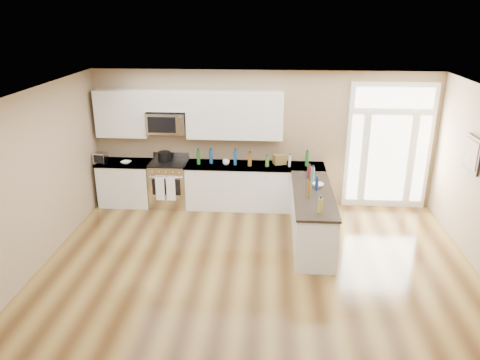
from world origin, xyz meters
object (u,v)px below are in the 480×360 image
at_px(stockpot, 164,156).
at_px(toaster_oven, 100,158).
at_px(kitchen_range, 170,184).
at_px(peninsula_cabinet, 312,219).

height_order(stockpot, toaster_oven, toaster_oven).
height_order(kitchen_range, stockpot, stockpot).
bearing_deg(kitchen_range, peninsula_cabinet, -26.86).
relative_size(peninsula_cabinet, stockpot, 8.79).
bearing_deg(toaster_oven, stockpot, 17.46).
xyz_separation_m(peninsula_cabinet, toaster_oven, (-4.25, 1.34, 0.62)).
xyz_separation_m(stockpot, toaster_oven, (-1.28, -0.22, -0.00)).
height_order(peninsula_cabinet, toaster_oven, toaster_oven).
relative_size(peninsula_cabinet, toaster_oven, 8.98).
bearing_deg(stockpot, toaster_oven, -170.40).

